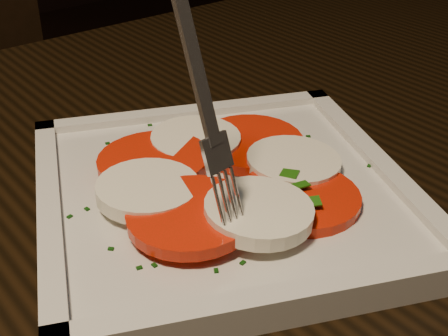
% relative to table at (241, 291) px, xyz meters
% --- Properties ---
extents(table, '(1.20, 0.80, 0.75)m').
position_rel_table_xyz_m(table, '(0.00, 0.00, 0.00)').
color(table, black).
rests_on(table, ground).
extents(plate, '(0.33, 0.33, 0.01)m').
position_rel_table_xyz_m(plate, '(-0.02, -0.01, 0.11)').
color(plate, silver).
rests_on(plate, table).
extents(caprese_salad, '(0.21, 0.20, 0.02)m').
position_rel_table_xyz_m(caprese_salad, '(-0.02, -0.01, 0.12)').
color(caprese_salad, red).
rests_on(caprese_salad, plate).
extents(fork, '(0.03, 0.06, 0.17)m').
position_rel_table_xyz_m(fork, '(-0.07, -0.03, 0.22)').
color(fork, white).
rests_on(fork, caprese_salad).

